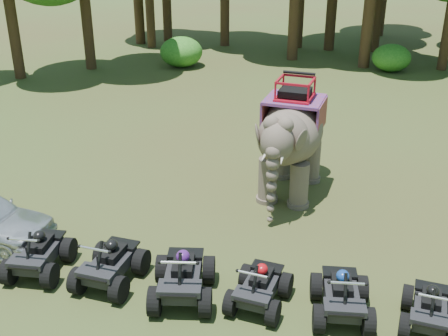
{
  "coord_description": "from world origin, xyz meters",
  "views": [
    {
      "loc": [
        2.67,
        -11.65,
        7.91
      ],
      "look_at": [
        0.0,
        1.2,
        1.9
      ],
      "focal_mm": 45.0,
      "sensor_mm": 36.0,
      "label": 1
    }
  ],
  "objects_px": {
    "atv_3": "(260,282)",
    "atv_5": "(431,304)",
    "atv_0": "(38,249)",
    "atv_2": "(183,271)",
    "atv_4": "(342,291)",
    "elephant": "(292,136)",
    "atv_1": "(109,259)"
  },
  "relations": [
    {
      "from": "atv_5",
      "to": "atv_4",
      "type": "bearing_deg",
      "value": -172.5
    },
    {
      "from": "atv_0",
      "to": "atv_5",
      "type": "bearing_deg",
      "value": -4.54
    },
    {
      "from": "atv_2",
      "to": "atv_0",
      "type": "bearing_deg",
      "value": 166.29
    },
    {
      "from": "elephant",
      "to": "atv_1",
      "type": "bearing_deg",
      "value": -115.12
    },
    {
      "from": "elephant",
      "to": "atv_2",
      "type": "distance_m",
      "value": 6.19
    },
    {
      "from": "atv_1",
      "to": "atv_5",
      "type": "distance_m",
      "value": 7.06
    },
    {
      "from": "atv_2",
      "to": "atv_4",
      "type": "xyz_separation_m",
      "value": [
        3.47,
        0.1,
        -0.06
      ]
    },
    {
      "from": "atv_5",
      "to": "elephant",
      "type": "bearing_deg",
      "value": 129.09
    },
    {
      "from": "atv_4",
      "to": "atv_5",
      "type": "relative_size",
      "value": 1.1
    },
    {
      "from": "atv_3",
      "to": "atv_4",
      "type": "height_order",
      "value": "atv_4"
    },
    {
      "from": "atv_3",
      "to": "atv_5",
      "type": "bearing_deg",
      "value": 8.95
    },
    {
      "from": "atv_1",
      "to": "atv_2",
      "type": "bearing_deg",
      "value": 0.01
    },
    {
      "from": "elephant",
      "to": "atv_1",
      "type": "xyz_separation_m",
      "value": [
        -3.61,
        -5.61,
        -1.16
      ]
    },
    {
      "from": "atv_0",
      "to": "atv_4",
      "type": "xyz_separation_m",
      "value": [
        7.1,
        -0.18,
        0.0
      ]
    },
    {
      "from": "atv_3",
      "to": "atv_5",
      "type": "distance_m",
      "value": 3.56
    },
    {
      "from": "atv_1",
      "to": "atv_4",
      "type": "relative_size",
      "value": 1.03
    },
    {
      "from": "atv_4",
      "to": "atv_5",
      "type": "bearing_deg",
      "value": -6.72
    },
    {
      "from": "atv_3",
      "to": "atv_2",
      "type": "bearing_deg",
      "value": -167.83
    },
    {
      "from": "atv_1",
      "to": "atv_5",
      "type": "bearing_deg",
      "value": 5.38
    },
    {
      "from": "atv_2",
      "to": "atv_4",
      "type": "height_order",
      "value": "atv_2"
    },
    {
      "from": "elephant",
      "to": "atv_0",
      "type": "xyz_separation_m",
      "value": [
        -5.44,
        -5.54,
        -1.18
      ]
    },
    {
      "from": "atv_3",
      "to": "atv_1",
      "type": "bearing_deg",
      "value": -172.66
    },
    {
      "from": "atv_0",
      "to": "atv_2",
      "type": "xyz_separation_m",
      "value": [
        3.63,
        -0.27,
        0.06
      ]
    },
    {
      "from": "atv_0",
      "to": "atv_3",
      "type": "xyz_separation_m",
      "value": [
        5.34,
        -0.18,
        -0.04
      ]
    },
    {
      "from": "atv_0",
      "to": "atv_1",
      "type": "height_order",
      "value": "atv_1"
    },
    {
      "from": "atv_1",
      "to": "atv_3",
      "type": "height_order",
      "value": "atv_1"
    },
    {
      "from": "atv_0",
      "to": "atv_5",
      "type": "height_order",
      "value": "atv_0"
    },
    {
      "from": "atv_4",
      "to": "atv_5",
      "type": "xyz_separation_m",
      "value": [
        1.8,
        -0.02,
        -0.06
      ]
    },
    {
      "from": "atv_3",
      "to": "atv_5",
      "type": "xyz_separation_m",
      "value": [
        3.56,
        -0.01,
        -0.02
      ]
    },
    {
      "from": "atv_1",
      "to": "atv_2",
      "type": "distance_m",
      "value": 1.81
    },
    {
      "from": "elephant",
      "to": "atv_5",
      "type": "height_order",
      "value": "elephant"
    },
    {
      "from": "elephant",
      "to": "atv_0",
      "type": "bearing_deg",
      "value": -126.88
    }
  ]
}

